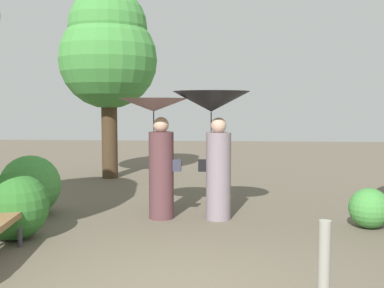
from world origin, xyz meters
name	(u,v)px	position (x,y,z in m)	size (l,w,h in m)	color
person_left	(157,137)	(-0.54, 3.27, 1.38)	(1.17, 1.17, 2.02)	#563338
person_right	(214,125)	(0.40, 3.27, 1.58)	(1.28, 1.28, 2.14)	gray
tree_mid_left	(108,50)	(-2.45, 7.44, 3.33)	(2.53, 2.53, 4.92)	#42301E
bush_path_left	(369,208)	(2.83, 2.88, 0.31)	(0.63, 0.63, 0.63)	#428C3D
bush_behind_bench	(14,206)	(-2.38, 1.87, 0.48)	(0.97, 0.97, 0.97)	#2D6B28
bush_far_side	(30,185)	(-2.78, 3.30, 0.52)	(1.04, 1.04, 1.04)	#428C3D
path_marker_post	(324,259)	(1.58, 0.20, 0.39)	(0.12, 0.12, 0.78)	gray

